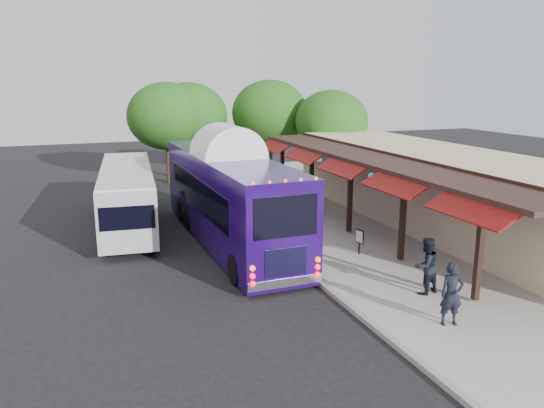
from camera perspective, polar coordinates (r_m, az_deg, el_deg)
name	(u,v)px	position (r m, az deg, el deg)	size (l,w,h in m)	color
ground	(309,277)	(18.95, 4.00, -7.89)	(90.00, 90.00, 0.00)	black
sidewalk	(372,232)	(24.53, 10.75, -2.94)	(10.00, 40.00, 0.15)	#9E9B93
curb	(271,243)	(22.42, -0.15, -4.25)	(0.20, 40.00, 0.16)	gray
station_shelter	(437,188)	(26.01, 17.30, 1.64)	(8.15, 20.00, 3.60)	#C6B289
coach_bus	(229,193)	(22.38, -4.68, 1.16)	(2.78, 12.55, 3.99)	#23075B
city_bus	(127,194)	(25.82, -15.30, 1.05)	(3.34, 10.70, 2.83)	#93959B
ped_a	(452,294)	(15.65, 18.76, -9.17)	(0.66, 0.43, 1.80)	black
ped_b	(426,266)	(17.58, 16.22, -6.40)	(0.90, 0.70, 1.85)	black
ped_c	(296,229)	(21.12, 2.56, -2.70)	(1.02, 0.42, 1.74)	black
ped_d	(304,195)	(27.09, 3.43, 0.94)	(1.16, 0.67, 1.79)	black
sign_board	(360,238)	(20.89, 9.40, -3.59)	(0.13, 0.45, 1.00)	black
tree_left	(189,116)	(36.39, -8.97, 9.36)	(5.18, 5.18, 6.64)	#382314
tree_mid	(270,113)	(37.42, -0.22, 9.78)	(5.30, 5.30, 6.79)	#382314
tree_right	(331,121)	(35.56, 6.39, 8.82)	(4.81, 4.81, 6.15)	#382314
tree_far	(167,116)	(35.85, -11.24, 9.23)	(5.20, 5.20, 6.66)	#382314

